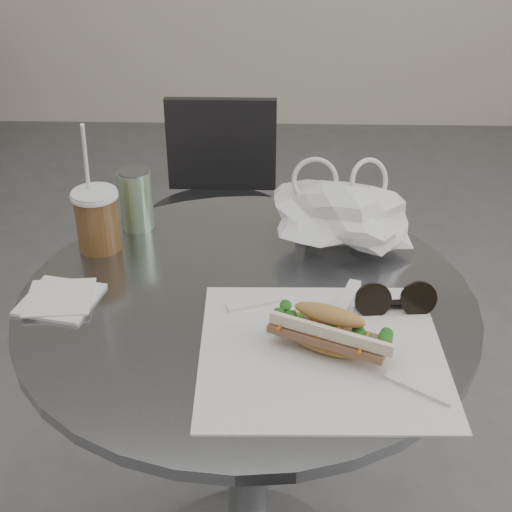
{
  "coord_description": "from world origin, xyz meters",
  "views": [
    {
      "loc": [
        0.04,
        -0.78,
        1.41
      ],
      "look_at": [
        0.01,
        0.25,
        0.79
      ],
      "focal_mm": 50.0,
      "sensor_mm": 36.0,
      "label": 1
    }
  ],
  "objects_px": {
    "cafe_table": "(248,419)",
    "sunglasses": "(395,301)",
    "chair_far": "(220,254)",
    "banh_mi": "(329,331)",
    "iced_coffee": "(97,219)",
    "drink_can": "(136,199)"
  },
  "relations": [
    {
      "from": "iced_coffee",
      "to": "drink_can",
      "type": "relative_size",
      "value": 2.07
    },
    {
      "from": "cafe_table",
      "to": "drink_can",
      "type": "xyz_separation_m",
      "value": [
        -0.22,
        0.24,
        0.33
      ]
    },
    {
      "from": "iced_coffee",
      "to": "drink_can",
      "type": "height_order",
      "value": "iced_coffee"
    },
    {
      "from": "iced_coffee",
      "to": "sunglasses",
      "type": "bearing_deg",
      "value": -20.76
    },
    {
      "from": "chair_far",
      "to": "banh_mi",
      "type": "bearing_deg",
      "value": 104.02
    },
    {
      "from": "cafe_table",
      "to": "sunglasses",
      "type": "distance_m",
      "value": 0.38
    },
    {
      "from": "cafe_table",
      "to": "banh_mi",
      "type": "xyz_separation_m",
      "value": [
        0.13,
        -0.14,
        0.31
      ]
    },
    {
      "from": "drink_can",
      "to": "sunglasses",
      "type": "bearing_deg",
      "value": -31.15
    },
    {
      "from": "chair_far",
      "to": "drink_can",
      "type": "bearing_deg",
      "value": 78.95
    },
    {
      "from": "chair_far",
      "to": "sunglasses",
      "type": "relative_size",
      "value": 5.75
    },
    {
      "from": "cafe_table",
      "to": "chair_far",
      "type": "height_order",
      "value": "chair_far"
    },
    {
      "from": "cafe_table",
      "to": "iced_coffee",
      "type": "relative_size",
      "value": 3.08
    },
    {
      "from": "iced_coffee",
      "to": "sunglasses",
      "type": "xyz_separation_m",
      "value": [
        0.51,
        -0.19,
        -0.04
      ]
    },
    {
      "from": "cafe_table",
      "to": "banh_mi",
      "type": "height_order",
      "value": "banh_mi"
    },
    {
      "from": "drink_can",
      "to": "banh_mi",
      "type": "bearing_deg",
      "value": -47.58
    },
    {
      "from": "cafe_table",
      "to": "iced_coffee",
      "type": "distance_m",
      "value": 0.46
    },
    {
      "from": "banh_mi",
      "to": "sunglasses",
      "type": "distance_m",
      "value": 0.15
    },
    {
      "from": "cafe_table",
      "to": "drink_can",
      "type": "height_order",
      "value": "drink_can"
    },
    {
      "from": "cafe_table",
      "to": "sunglasses",
      "type": "xyz_separation_m",
      "value": [
        0.24,
        -0.04,
        0.3
      ]
    },
    {
      "from": "iced_coffee",
      "to": "cafe_table",
      "type": "bearing_deg",
      "value": -29.45
    },
    {
      "from": "banh_mi",
      "to": "chair_far",
      "type": "bearing_deg",
      "value": 128.38
    },
    {
      "from": "banh_mi",
      "to": "drink_can",
      "type": "distance_m",
      "value": 0.51
    }
  ]
}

